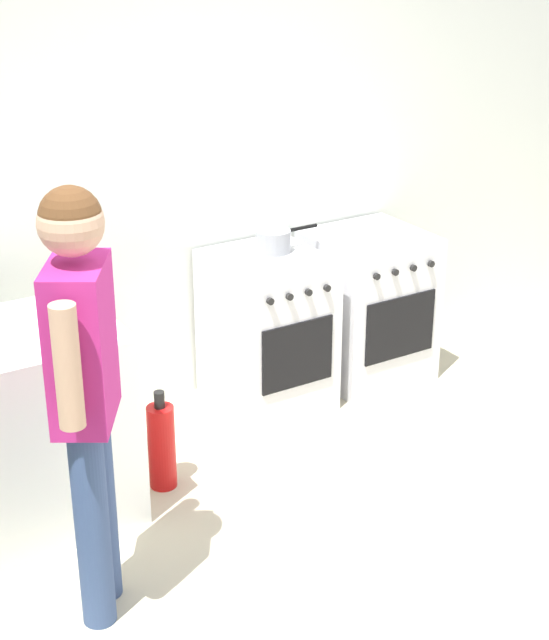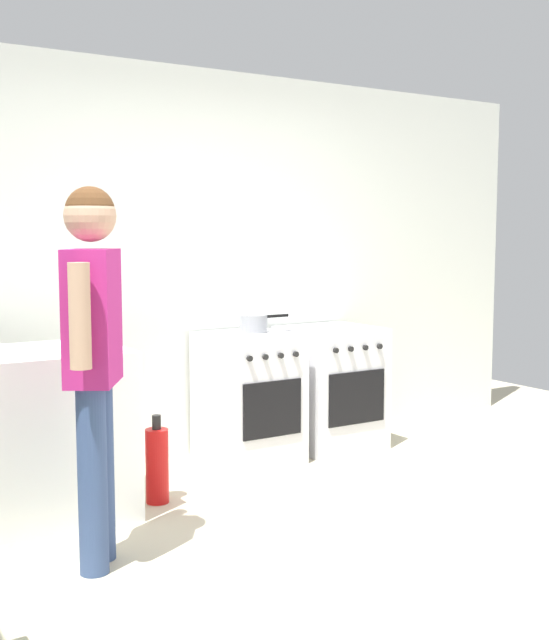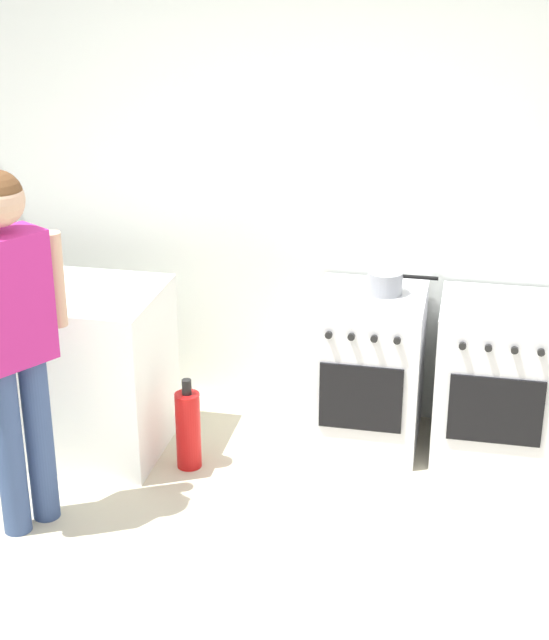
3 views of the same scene
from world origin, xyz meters
TOP-DOWN VIEW (x-y plane):
  - ground_plane at (0.00, 0.00)m, footprint 8.00×8.00m
  - back_wall at (0.00, 1.95)m, footprint 6.00×0.10m
  - counter_unit at (-1.35, 1.20)m, footprint 1.30×0.70m
  - oven_left at (0.35, 1.58)m, footprint 0.57×0.62m
  - oven_right at (1.02, 1.58)m, footprint 0.62×0.62m
  - pot at (0.42, 1.62)m, footprint 0.37×0.19m
  - knife_bread at (-1.50, 1.41)m, footprint 0.35×0.05m
  - person at (-1.10, 0.44)m, footprint 0.35×0.50m
  - fire_extinguisher at (-0.52, 1.10)m, footprint 0.13×0.13m

SIDE VIEW (x-z plane):
  - ground_plane at x=0.00m, z-range 0.00..0.00m
  - fire_extinguisher at x=-0.52m, z-range -0.03..0.47m
  - oven_left at x=0.35m, z-range 0.00..0.85m
  - oven_right at x=1.02m, z-range 0.00..0.85m
  - counter_unit at x=-1.35m, z-range 0.00..0.90m
  - knife_bread at x=-1.50m, z-range 0.90..0.91m
  - pot at x=0.42m, z-range 0.85..0.97m
  - person at x=-1.10m, z-range 0.18..1.89m
  - back_wall at x=0.00m, z-range 0.00..2.60m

